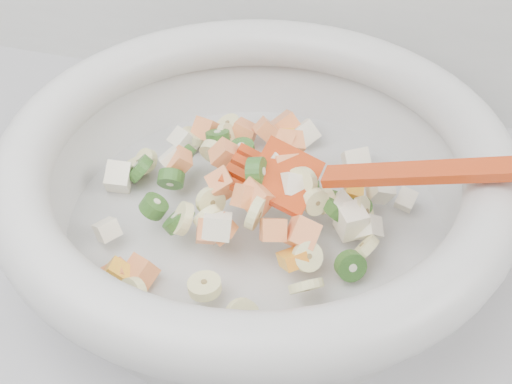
# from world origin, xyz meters

# --- Properties ---
(mixing_bowl) EXTENTS (0.46, 0.42, 0.15)m
(mixing_bowl) POSITION_xyz_m (-0.11, 1.50, 0.96)
(mixing_bowl) COLOR silver
(mixing_bowl) RESTS_ON counter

